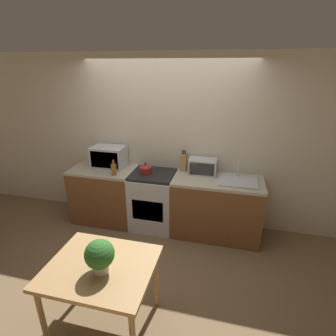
% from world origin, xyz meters
% --- Properties ---
extents(ground_plane, '(16.00, 16.00, 0.00)m').
position_xyz_m(ground_plane, '(0.00, 0.00, 0.00)').
color(ground_plane, brown).
extents(wall_back, '(10.00, 0.06, 2.60)m').
position_xyz_m(wall_back, '(0.00, 1.00, 1.30)').
color(wall_back, beige).
rests_on(wall_back, ground_plane).
extents(counter_left_run, '(0.99, 0.62, 0.90)m').
position_xyz_m(counter_left_run, '(-0.97, 0.66, 0.45)').
color(counter_left_run, brown).
rests_on(counter_left_run, ground_plane).
extents(counter_right_run, '(1.28, 0.62, 0.90)m').
position_xyz_m(counter_right_run, '(0.82, 0.66, 0.45)').
color(counter_right_run, brown).
rests_on(counter_right_run, ground_plane).
extents(stove_range, '(0.65, 0.62, 0.90)m').
position_xyz_m(stove_range, '(-0.14, 0.66, 0.45)').
color(stove_range, silver).
rests_on(stove_range, ground_plane).
extents(kettle, '(0.18, 0.18, 0.16)m').
position_xyz_m(kettle, '(-0.26, 0.67, 0.97)').
color(kettle, maroon).
rests_on(kettle, stove_range).
extents(microwave, '(0.51, 0.34, 0.33)m').
position_xyz_m(microwave, '(-0.90, 0.78, 1.06)').
color(microwave, silver).
rests_on(microwave, counter_left_run).
extents(bottle, '(0.08, 0.08, 0.23)m').
position_xyz_m(bottle, '(-0.68, 0.48, 0.99)').
color(bottle, olive).
rests_on(bottle, counter_left_run).
extents(knife_block, '(0.09, 0.08, 0.33)m').
position_xyz_m(knife_block, '(0.28, 0.89, 1.03)').
color(knife_block, tan).
rests_on(knife_block, counter_right_run).
extents(toaster_oven, '(0.41, 0.24, 0.23)m').
position_xyz_m(toaster_oven, '(0.58, 0.83, 1.02)').
color(toaster_oven, silver).
rests_on(toaster_oven, counter_right_run).
extents(sink_basin, '(0.53, 0.43, 0.24)m').
position_xyz_m(sink_basin, '(1.10, 0.67, 0.91)').
color(sink_basin, silver).
rests_on(sink_basin, counter_right_run).
extents(dining_table, '(0.96, 0.80, 0.74)m').
position_xyz_m(dining_table, '(-0.10, -1.13, 0.65)').
color(dining_table, tan).
rests_on(dining_table, ground_plane).
extents(potted_plant, '(0.26, 0.26, 0.31)m').
position_xyz_m(potted_plant, '(-0.06, -1.19, 0.91)').
color(potted_plant, beige).
rests_on(potted_plant, dining_table).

